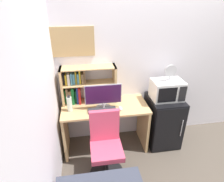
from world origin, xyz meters
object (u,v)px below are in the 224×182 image
object	(u,v)px
desk_fan	(170,72)
monitor	(103,96)
wall_corkboard	(69,42)
desk_chair	(106,149)
keyboard	(102,110)
microwave	(167,90)
mini_fridge	(163,120)
computer_mouse	(120,108)
hutch_bookshelf	(80,85)
water_bottle	(70,104)

from	to	relation	value
desk_fan	monitor	bearing A→B (deg)	-177.35
desk_fan	wall_corkboard	xyz separation A→B (m)	(-1.38, 0.29, 0.41)
desk_fan	desk_chair	size ratio (longest dim) A/B	0.27
monitor	keyboard	xyz separation A→B (m)	(-0.03, -0.06, -0.18)
monitor	keyboard	distance (m)	0.20
keyboard	microwave	world-z (taller)	microwave
keyboard	desk_chair	xyz separation A→B (m)	(-0.00, -0.38, -0.36)
monitor	mini_fridge	bearing A→B (deg)	2.84
keyboard	computer_mouse	world-z (taller)	computer_mouse
monitor	desk_chair	distance (m)	0.71
computer_mouse	desk_fan	bearing A→B (deg)	8.60
hutch_bookshelf	mini_fridge	size ratio (longest dim) A/B	0.98
microwave	desk_fan	distance (m)	0.28
monitor	wall_corkboard	world-z (taller)	wall_corkboard
desk_fan	water_bottle	bearing A→B (deg)	-178.37
mini_fridge	desk_chair	world-z (taller)	desk_chair
hutch_bookshelf	wall_corkboard	xyz separation A→B (m)	(-0.11, 0.09, 0.60)
computer_mouse	hutch_bookshelf	bearing A→B (deg)	150.11
monitor	microwave	world-z (taller)	monitor
monitor	computer_mouse	xyz separation A→B (m)	(0.23, -0.07, -0.18)
water_bottle	desk_chair	xyz separation A→B (m)	(0.44, -0.45, -0.47)
hutch_bookshelf	monitor	xyz separation A→B (m)	(0.31, -0.24, -0.09)
desk_chair	wall_corkboard	bearing A→B (deg)	116.03
keyboard	desk_fan	world-z (taller)	desk_fan
monitor	desk_chair	world-z (taller)	monitor
water_bottle	microwave	size ratio (longest dim) A/B	0.52
mini_fridge	desk_chair	bearing A→B (deg)	-153.33
hutch_bookshelf	computer_mouse	world-z (taller)	hutch_bookshelf
mini_fridge	desk_fan	xyz separation A→B (m)	(0.01, -0.00, 0.83)
keyboard	wall_corkboard	world-z (taller)	wall_corkboard
monitor	mini_fridge	size ratio (longest dim) A/B	0.64
microwave	desk_chair	xyz separation A→B (m)	(-0.99, -0.50, -0.55)
hutch_bookshelf	wall_corkboard	world-z (taller)	wall_corkboard
microwave	keyboard	bearing A→B (deg)	-173.36
hutch_bookshelf	monitor	distance (m)	0.40
computer_mouse	desk_chair	size ratio (longest dim) A/B	0.11
hutch_bookshelf	wall_corkboard	bearing A→B (deg)	138.82
hutch_bookshelf	desk_chair	xyz separation A→B (m)	(0.28, -0.69, -0.64)
hutch_bookshelf	microwave	size ratio (longest dim) A/B	1.76
hutch_bookshelf	computer_mouse	size ratio (longest dim) A/B	7.55
computer_mouse	water_bottle	distance (m)	0.71
desk_chair	desk_fan	bearing A→B (deg)	26.37
keyboard	computer_mouse	bearing A→B (deg)	-0.35
hutch_bookshelf	water_bottle	size ratio (longest dim) A/B	3.35
mini_fridge	microwave	world-z (taller)	microwave
monitor	computer_mouse	size ratio (longest dim) A/B	4.93
computer_mouse	water_bottle	bearing A→B (deg)	174.31
desk_chair	wall_corkboard	size ratio (longest dim) A/B	1.35
hutch_bookshelf	monitor	size ratio (longest dim) A/B	1.53
monitor	keyboard	world-z (taller)	monitor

